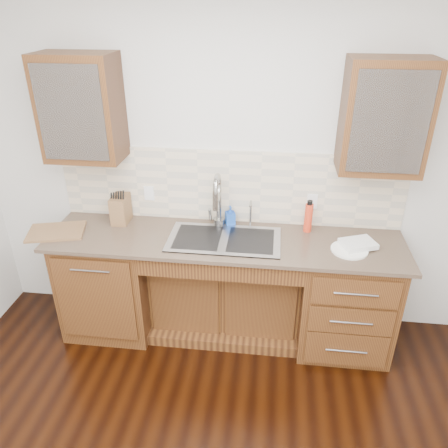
# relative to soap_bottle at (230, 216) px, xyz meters

# --- Properties ---
(wall_back) EXTENTS (4.00, 0.10, 2.70)m
(wall_back) POSITION_rel_soap_bottle_xyz_m (-0.02, 0.14, 0.36)
(wall_back) COLOR silver
(wall_back) RESTS_ON ground
(base_cabinet_left) EXTENTS (0.70, 0.62, 0.88)m
(base_cabinet_left) POSITION_rel_soap_bottle_xyz_m (-0.97, -0.22, -0.55)
(base_cabinet_left) COLOR #593014
(base_cabinet_left) RESTS_ON ground
(base_cabinet_center) EXTENTS (1.20, 0.44, 0.70)m
(base_cabinet_center) POSITION_rel_soap_bottle_xyz_m (-0.02, -0.13, -0.64)
(base_cabinet_center) COLOR #593014
(base_cabinet_center) RESTS_ON ground
(base_cabinet_right) EXTENTS (0.70, 0.62, 0.88)m
(base_cabinet_right) POSITION_rel_soap_bottle_xyz_m (0.93, -0.22, -0.55)
(base_cabinet_right) COLOR #593014
(base_cabinet_right) RESTS_ON ground
(countertop) EXTENTS (2.70, 0.65, 0.03)m
(countertop) POSITION_rel_soap_bottle_xyz_m (-0.02, -0.24, -0.09)
(countertop) COLOR #84705B
(countertop) RESTS_ON base_cabinet_left
(backsplash) EXTENTS (2.70, 0.02, 0.59)m
(backsplash) POSITION_rel_soap_bottle_xyz_m (-0.02, 0.07, 0.22)
(backsplash) COLOR beige
(backsplash) RESTS_ON wall_back
(sink) EXTENTS (0.84, 0.46, 0.19)m
(sink) POSITION_rel_soap_bottle_xyz_m (-0.02, -0.25, -0.16)
(sink) COLOR #9E9EA5
(sink) RESTS_ON countertop
(faucet) EXTENTS (0.04, 0.04, 0.40)m
(faucet) POSITION_rel_soap_bottle_xyz_m (-0.09, -0.02, 0.12)
(faucet) COLOR #999993
(faucet) RESTS_ON countertop
(filter_tap) EXTENTS (0.02, 0.02, 0.24)m
(filter_tap) POSITION_rel_soap_bottle_xyz_m (0.16, -0.01, 0.04)
(filter_tap) COLOR #999993
(filter_tap) RESTS_ON countertop
(upper_cabinet_left) EXTENTS (0.55, 0.34, 0.75)m
(upper_cabinet_left) POSITION_rel_soap_bottle_xyz_m (-1.07, -0.08, 0.84)
(upper_cabinet_left) COLOR #593014
(upper_cabinet_left) RESTS_ON wall_back
(upper_cabinet_right) EXTENTS (0.55, 0.34, 0.75)m
(upper_cabinet_right) POSITION_rel_soap_bottle_xyz_m (1.03, -0.08, 0.84)
(upper_cabinet_right) COLOR #593014
(upper_cabinet_right) RESTS_ON wall_back
(outlet_left) EXTENTS (0.08, 0.01, 0.12)m
(outlet_left) POSITION_rel_soap_bottle_xyz_m (-0.67, 0.06, 0.13)
(outlet_left) COLOR white
(outlet_left) RESTS_ON backsplash
(outlet_right) EXTENTS (0.08, 0.01, 0.12)m
(outlet_right) POSITION_rel_soap_bottle_xyz_m (0.63, 0.06, 0.13)
(outlet_right) COLOR white
(outlet_right) RESTS_ON backsplash
(soap_bottle) EXTENTS (0.09, 0.09, 0.16)m
(soap_bottle) POSITION_rel_soap_bottle_xyz_m (0.00, 0.00, 0.00)
(soap_bottle) COLOR blue
(soap_bottle) RESTS_ON countertop
(water_bottle) EXTENTS (0.08, 0.08, 0.23)m
(water_bottle) POSITION_rel_soap_bottle_xyz_m (0.61, -0.04, 0.03)
(water_bottle) COLOR red
(water_bottle) RESTS_ON countertop
(plate) EXTENTS (0.27, 0.27, 0.01)m
(plate) POSITION_rel_soap_bottle_xyz_m (0.89, -0.30, -0.07)
(plate) COLOR white
(plate) RESTS_ON countertop
(dish_towel) EXTENTS (0.29, 0.25, 0.04)m
(dish_towel) POSITION_rel_soap_bottle_xyz_m (0.96, -0.25, -0.05)
(dish_towel) COLOR white
(dish_towel) RESTS_ON plate
(knife_block) EXTENTS (0.12, 0.20, 0.22)m
(knife_block) POSITION_rel_soap_bottle_xyz_m (-0.88, -0.05, 0.03)
(knife_block) COLOR olive
(knife_block) RESTS_ON countertop
(cutting_board) EXTENTS (0.48, 0.39, 0.02)m
(cutting_board) POSITION_rel_soap_bottle_xyz_m (-1.32, -0.30, -0.07)
(cutting_board) COLOR brown
(cutting_board) RESTS_ON countertop
(cup_left_a) EXTENTS (0.16, 0.16, 0.10)m
(cup_left_a) POSITION_rel_soap_bottle_xyz_m (-1.19, -0.08, 0.78)
(cup_left_a) COLOR white
(cup_left_a) RESTS_ON upper_cabinet_left
(cup_left_b) EXTENTS (0.12, 0.12, 0.10)m
(cup_left_b) POSITION_rel_soap_bottle_xyz_m (-0.97, -0.08, 0.79)
(cup_left_b) COLOR white
(cup_left_b) RESTS_ON upper_cabinet_left
(cup_right_a) EXTENTS (0.15, 0.15, 0.09)m
(cup_right_a) POSITION_rel_soap_bottle_xyz_m (0.90, -0.08, 0.78)
(cup_right_a) COLOR silver
(cup_right_a) RESTS_ON upper_cabinet_right
(cup_right_b) EXTENTS (0.11, 0.11, 0.10)m
(cup_right_b) POSITION_rel_soap_bottle_xyz_m (1.09, -0.08, 0.78)
(cup_right_b) COLOR silver
(cup_right_b) RESTS_ON upper_cabinet_right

